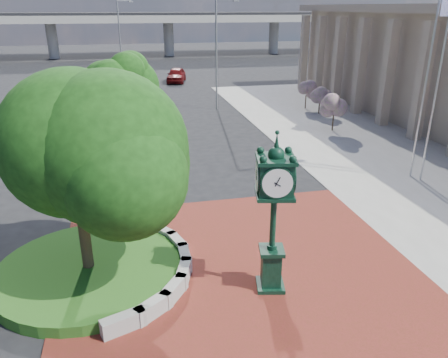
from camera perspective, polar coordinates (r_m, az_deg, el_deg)
ground at (r=15.91m, az=1.39°, el=-10.30°), size 200.00×200.00×0.00m
plaza at (r=15.09m, az=2.32°, el=-12.19°), size 12.00×12.00×0.04m
sidewalk at (r=31.26m, az=26.27°, el=3.75°), size 20.00×50.00×0.04m
planter_wall at (r=15.43m, az=-8.58°, el=-10.50°), size 2.96×6.77×0.54m
grass_bed at (r=15.54m, az=-17.18°, el=-11.36°), size 6.10×6.10×0.40m
overpass at (r=83.18m, az=-11.15°, el=19.91°), size 90.00×12.00×7.50m
tree_planter at (r=14.01m, az=-18.74°, el=0.88°), size 5.20×5.20×6.33m
tree_street at (r=31.53m, az=-13.97°, el=11.53°), size 4.40×4.40×5.45m
post_clock at (r=13.08m, az=6.51°, el=-3.83°), size 1.23×1.23×5.13m
parked_car at (r=53.69m, az=-6.25°, el=13.35°), size 3.04×5.27×1.69m
flagpole_a at (r=23.67m, az=25.93°, el=10.16°), size 1.36×0.47×8.94m
flagpole_b at (r=24.07m, az=24.77°, el=10.84°), size 1.43×0.31×9.21m
street_lamp_near at (r=38.28m, az=-0.68°, el=16.91°), size 2.03×0.30×9.03m
street_lamp_far at (r=56.73m, az=-13.27°, el=17.96°), size 1.96×0.91×9.15m
shrub_near at (r=32.52m, az=14.18°, el=8.84°), size 1.20×1.20×2.20m
shrub_mid at (r=37.65m, az=12.44°, el=10.66°), size 1.20×1.20×2.20m
shrub_far at (r=39.50m, az=10.71°, el=11.28°), size 1.20×1.20×2.20m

